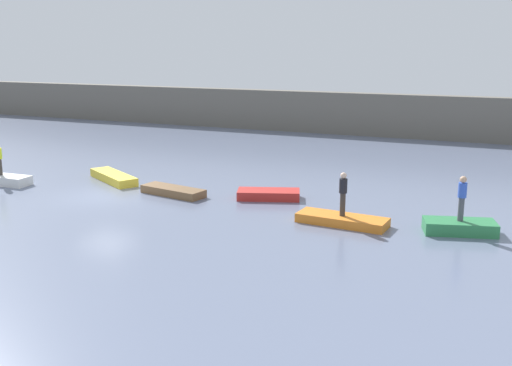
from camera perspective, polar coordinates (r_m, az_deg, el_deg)
The scene contains 10 objects.
ground_plane at distance 29.34m, azimuth -14.20°, elevation -1.19°, with size 120.00×120.00×0.00m, color slate.
embankment_wall at distance 50.05m, azimuth 2.68°, elevation 6.93°, with size 80.00×1.20×3.31m, color #666056.
rowboat_white at distance 33.47m, azimuth -23.17°, elevation 0.30°, with size 3.23×1.04×0.47m, color white.
rowboat_yellow at distance 32.30m, azimuth -13.45°, elevation 0.54°, with size 3.87×1.04×0.43m, color gold.
rowboat_brown at distance 28.83m, azimuth -7.92°, elevation -0.78°, with size 3.30×1.05×0.38m, color brown.
rowboat_red at distance 27.86m, azimuth 1.21°, elevation -1.10°, with size 2.89×1.22×0.42m, color red.
rowboat_orange at distance 24.19m, azimuth 8.22°, elevation -3.52°, with size 3.63×1.21×0.36m, color orange.
rowboat_green at distance 24.13m, azimuth 18.87°, elevation -3.99°, with size 2.66×1.21×0.49m, color #2D7F47.
person_dark_shirt at distance 23.88m, azimuth 8.32°, elevation -0.81°, with size 0.32×0.32×1.77m.
person_blue_shirt at distance 23.81m, azimuth 19.09°, elevation -1.16°, with size 0.32×0.32×1.74m.
Camera 1 is at (17.49, -22.47, 7.06)m, focal length 41.87 mm.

